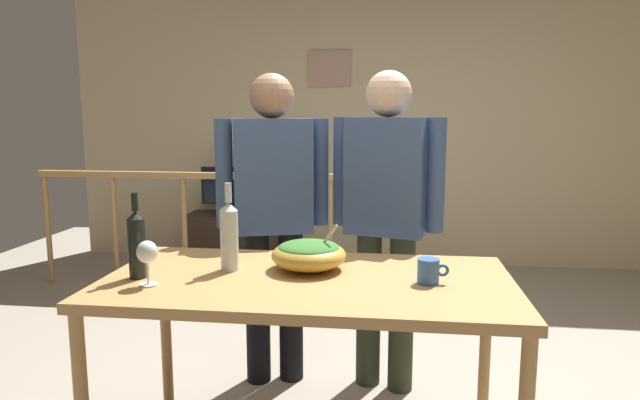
{
  "coord_description": "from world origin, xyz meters",
  "views": [
    {
      "loc": [
        0.11,
        -2.64,
        1.44
      ],
      "look_at": [
        -0.2,
        -0.2,
        1.07
      ],
      "focal_mm": 31.04,
      "sensor_mm": 36.0,
      "label": 1
    }
  ],
  "objects_px": {
    "framed_picture": "(329,69)",
    "stair_railing": "(279,214)",
    "mug_blue": "(429,271)",
    "salad_bowl": "(309,254)",
    "person_standing_right": "(387,205)",
    "serving_table": "(308,295)",
    "wine_glass": "(147,254)",
    "person_standing_left": "(273,204)",
    "wine_bottle_dark": "(137,243)",
    "wine_bottle_clear": "(229,235)",
    "flat_screen_tv": "(233,187)",
    "tv_console": "(235,239)"
  },
  "relations": [
    {
      "from": "salad_bowl",
      "to": "mug_blue",
      "type": "distance_m",
      "value": 0.49
    },
    {
      "from": "wine_bottle_clear",
      "to": "person_standing_right",
      "type": "relative_size",
      "value": 0.22
    },
    {
      "from": "tv_console",
      "to": "flat_screen_tv",
      "type": "xyz_separation_m",
      "value": [
        0.0,
        -0.03,
        0.52
      ]
    },
    {
      "from": "framed_picture",
      "to": "wine_bottle_clear",
      "type": "relative_size",
      "value": 1.15
    },
    {
      "from": "stair_railing",
      "to": "flat_screen_tv",
      "type": "xyz_separation_m",
      "value": [
        -0.59,
        0.74,
        0.12
      ]
    },
    {
      "from": "tv_console",
      "to": "wine_bottle_clear",
      "type": "height_order",
      "value": "wine_bottle_clear"
    },
    {
      "from": "tv_console",
      "to": "wine_glass",
      "type": "bearing_deg",
      "value": -79.44
    },
    {
      "from": "wine_glass",
      "to": "wine_bottle_clear",
      "type": "distance_m",
      "value": 0.34
    },
    {
      "from": "framed_picture",
      "to": "salad_bowl",
      "type": "relative_size",
      "value": 1.34
    },
    {
      "from": "flat_screen_tv",
      "to": "salad_bowl",
      "type": "height_order",
      "value": "salad_bowl"
    },
    {
      "from": "serving_table",
      "to": "framed_picture",
      "type": "bearing_deg",
      "value": 94.85
    },
    {
      "from": "stair_railing",
      "to": "tv_console",
      "type": "distance_m",
      "value": 1.05
    },
    {
      "from": "salad_bowl",
      "to": "person_standing_right",
      "type": "relative_size",
      "value": 0.18
    },
    {
      "from": "flat_screen_tv",
      "to": "person_standing_right",
      "type": "relative_size",
      "value": 0.36
    },
    {
      "from": "framed_picture",
      "to": "stair_railing",
      "type": "xyz_separation_m",
      "value": [
        -0.29,
        -1.06,
        -1.23
      ]
    },
    {
      "from": "person_standing_left",
      "to": "wine_bottle_dark",
      "type": "bearing_deg",
      "value": 50.95
    },
    {
      "from": "wine_bottle_dark",
      "to": "flat_screen_tv",
      "type": "bearing_deg",
      "value": 99.49
    },
    {
      "from": "serving_table",
      "to": "person_standing_left",
      "type": "distance_m",
      "value": 0.85
    },
    {
      "from": "stair_railing",
      "to": "mug_blue",
      "type": "height_order",
      "value": "stair_railing"
    },
    {
      "from": "stair_railing",
      "to": "salad_bowl",
      "type": "bearing_deg",
      "value": -75.25
    },
    {
      "from": "flat_screen_tv",
      "to": "person_standing_right",
      "type": "xyz_separation_m",
      "value": [
        1.47,
        -2.24,
        0.22
      ]
    },
    {
      "from": "wine_glass",
      "to": "serving_table",
      "type": "bearing_deg",
      "value": 17.13
    },
    {
      "from": "wine_glass",
      "to": "person_standing_left",
      "type": "distance_m",
      "value": 0.98
    },
    {
      "from": "wine_glass",
      "to": "mug_blue",
      "type": "distance_m",
      "value": 1.05
    },
    {
      "from": "tv_console",
      "to": "person_standing_right",
      "type": "xyz_separation_m",
      "value": [
        1.47,
        -2.27,
        0.74
      ]
    },
    {
      "from": "serving_table",
      "to": "wine_glass",
      "type": "xyz_separation_m",
      "value": [
        -0.57,
        -0.18,
        0.19
      ]
    },
    {
      "from": "salad_bowl",
      "to": "person_standing_left",
      "type": "xyz_separation_m",
      "value": [
        -0.29,
        0.65,
        0.1
      ]
    },
    {
      "from": "person_standing_left",
      "to": "stair_railing",
      "type": "bearing_deg",
      "value": -95.68
    },
    {
      "from": "framed_picture",
      "to": "mug_blue",
      "type": "height_order",
      "value": "framed_picture"
    },
    {
      "from": "tv_console",
      "to": "wine_bottle_dark",
      "type": "relative_size",
      "value": 2.69
    },
    {
      "from": "person_standing_right",
      "to": "wine_glass",
      "type": "bearing_deg",
      "value": 63.35
    },
    {
      "from": "tv_console",
      "to": "flat_screen_tv",
      "type": "relative_size",
      "value": 1.51
    },
    {
      "from": "framed_picture",
      "to": "stair_railing",
      "type": "distance_m",
      "value": 1.65
    },
    {
      "from": "serving_table",
      "to": "wine_bottle_dark",
      "type": "distance_m",
      "value": 0.69
    },
    {
      "from": "flat_screen_tv",
      "to": "wine_bottle_dark",
      "type": "height_order",
      "value": "wine_bottle_dark"
    },
    {
      "from": "framed_picture",
      "to": "person_standing_left",
      "type": "height_order",
      "value": "framed_picture"
    },
    {
      "from": "stair_railing",
      "to": "wine_glass",
      "type": "xyz_separation_m",
      "value": [
        0.0,
        -2.43,
        0.29
      ]
    },
    {
      "from": "salad_bowl",
      "to": "mug_blue",
      "type": "bearing_deg",
      "value": -15.37
    },
    {
      "from": "wine_glass",
      "to": "flat_screen_tv",
      "type": "bearing_deg",
      "value": 100.66
    },
    {
      "from": "wine_glass",
      "to": "wine_bottle_clear",
      "type": "xyz_separation_m",
      "value": [
        0.24,
        0.24,
        0.03
      ]
    },
    {
      "from": "wine_bottle_dark",
      "to": "mug_blue",
      "type": "height_order",
      "value": "wine_bottle_dark"
    },
    {
      "from": "wine_glass",
      "to": "wine_bottle_dark",
      "type": "relative_size",
      "value": 0.51
    },
    {
      "from": "framed_picture",
      "to": "flat_screen_tv",
      "type": "xyz_separation_m",
      "value": [
        -0.89,
        -0.32,
        -1.11
      ]
    },
    {
      "from": "person_standing_right",
      "to": "stair_railing",
      "type": "bearing_deg",
      "value": -43.48
    },
    {
      "from": "person_standing_left",
      "to": "serving_table",
      "type": "bearing_deg",
      "value": 95.13
    },
    {
      "from": "stair_railing",
      "to": "tv_console",
      "type": "height_order",
      "value": "stair_railing"
    },
    {
      "from": "tv_console",
      "to": "flat_screen_tv",
      "type": "height_order",
      "value": "flat_screen_tv"
    },
    {
      "from": "wine_bottle_clear",
      "to": "person_standing_right",
      "type": "xyz_separation_m",
      "value": [
        0.63,
        0.7,
        0.02
      ]
    },
    {
      "from": "stair_railing",
      "to": "wine_bottle_dark",
      "type": "bearing_deg",
      "value": -91.88
    },
    {
      "from": "serving_table",
      "to": "person_standing_right",
      "type": "height_order",
      "value": "person_standing_right"
    }
  ]
}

